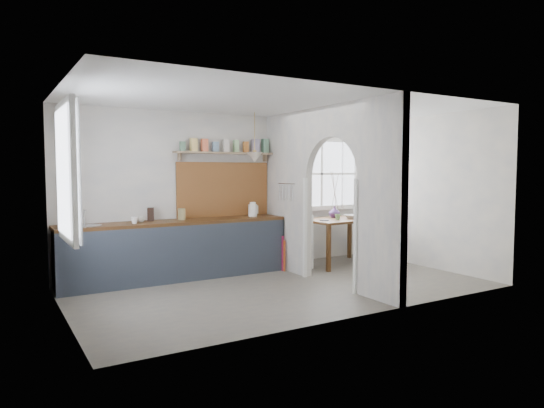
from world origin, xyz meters
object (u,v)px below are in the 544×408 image
dining_table (340,242)px  chair_left (297,242)px  chair_right (373,237)px  kettle (253,209)px  vase (334,212)px

dining_table → chair_left: size_ratio=1.43×
chair_left → chair_right: chair_left is taller
chair_right → kettle: 2.50m
vase → chair_right: bearing=-9.8°
vase → dining_table: bearing=-102.7°
kettle → dining_table: bearing=-20.4°
chair_left → vase: size_ratio=4.39×
dining_table → kettle: size_ratio=5.44×
kettle → chair_right: bearing=-13.7°
kettle → vase: bearing=-12.1°
dining_table → vase: bearing=73.5°
kettle → chair_left: bearing=-28.4°
dining_table → vase: vase is taller
chair_right → kettle: bearing=99.9°
chair_right → chair_left: bearing=106.3°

